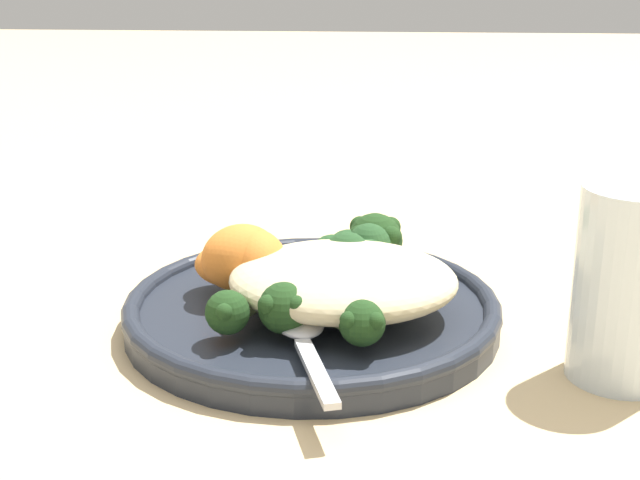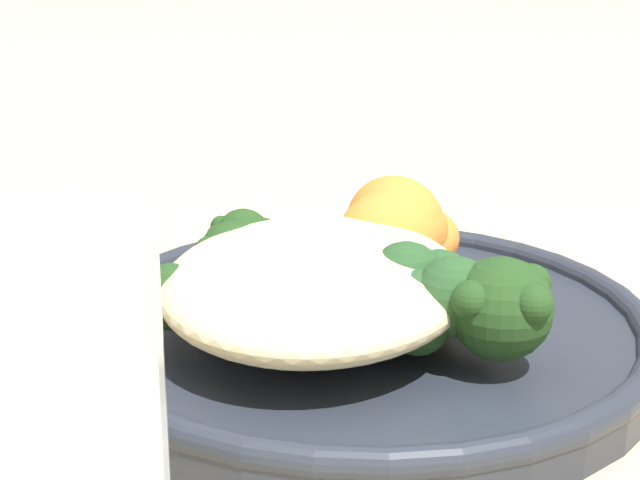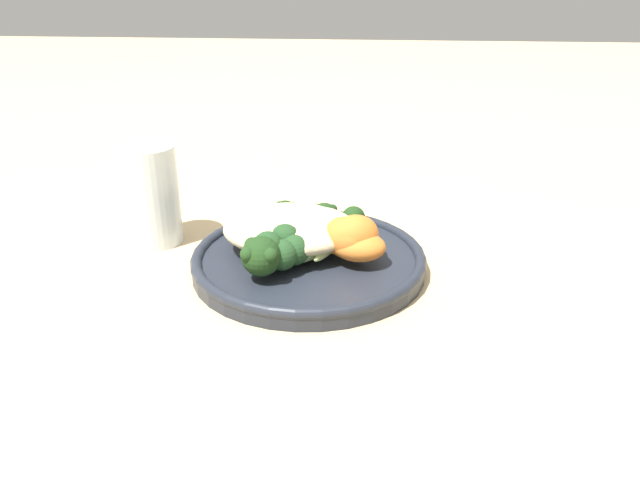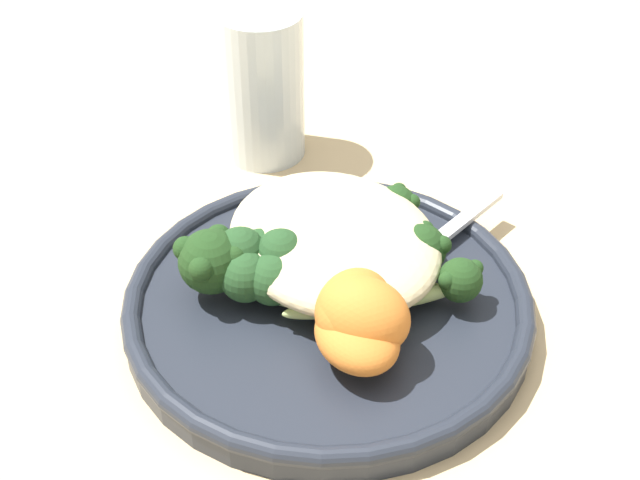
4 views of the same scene
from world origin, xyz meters
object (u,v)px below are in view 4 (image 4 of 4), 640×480
at_px(sweet_potato_chunk_1, 359,317).
at_px(kale_tuft, 260,262).
at_px(quinoa_mound, 334,240).
at_px(sweet_potato_chunk_0, 347,311).
at_px(sweet_potato_chunk_2, 357,337).
at_px(broccoli_stalk_0, 414,291).
at_px(spoon, 421,247).
at_px(broccoli_stalk_4, 286,270).
at_px(broccoli_stalk_2, 382,231).
at_px(broccoli_stalk_3, 311,247).
at_px(broccoli_stalk_1, 406,260).
at_px(water_glass, 262,86).
at_px(plate, 328,304).
at_px(broccoli_stalk_5, 234,269).

bearing_deg(sweet_potato_chunk_1, kale_tuft, -163.93).
distance_m(quinoa_mound, sweet_potato_chunk_1, 0.07).
height_order(sweet_potato_chunk_0, sweet_potato_chunk_2, sweet_potato_chunk_0).
height_order(broccoli_stalk_0, kale_tuft, kale_tuft).
distance_m(quinoa_mound, spoon, 0.06).
bearing_deg(sweet_potato_chunk_2, spoon, 122.43).
xyz_separation_m(broccoli_stalk_4, spoon, (0.02, 0.09, -0.01)).
height_order(broccoli_stalk_2, sweet_potato_chunk_1, sweet_potato_chunk_1).
distance_m(sweet_potato_chunk_0, spoon, 0.09).
bearing_deg(spoon, kale_tuft, 149.66).
distance_m(broccoli_stalk_2, sweet_potato_chunk_1, 0.09).
xyz_separation_m(broccoli_stalk_2, sweet_potato_chunk_1, (0.07, -0.06, 0.01)).
height_order(sweet_potato_chunk_1, spoon, sweet_potato_chunk_1).
relative_size(broccoli_stalk_2, broccoli_stalk_3, 1.38).
distance_m(broccoli_stalk_2, broccoli_stalk_4, 0.07).
bearing_deg(broccoli_stalk_0, sweet_potato_chunk_1, -146.27).
relative_size(broccoli_stalk_0, broccoli_stalk_1, 1.34).
xyz_separation_m(broccoli_stalk_3, water_glass, (-0.16, 0.05, 0.02)).
relative_size(broccoli_stalk_3, spoon, 0.67).
xyz_separation_m(plate, quinoa_mound, (-0.02, 0.02, 0.03)).
xyz_separation_m(plate, sweet_potato_chunk_2, (0.05, -0.01, 0.02)).
relative_size(plate, broccoli_stalk_2, 2.30).
relative_size(kale_tuft, water_glass, 0.48).
bearing_deg(broccoli_stalk_2, water_glass, 52.69).
relative_size(quinoa_mound, broccoli_stalk_1, 1.63).
bearing_deg(sweet_potato_chunk_1, broccoli_stalk_3, 169.02).
distance_m(broccoli_stalk_3, sweet_potato_chunk_1, 0.07).
bearing_deg(broccoli_stalk_5, kale_tuft, -141.36).
distance_m(plate, water_glass, 0.20).
distance_m(quinoa_mound, broccoli_stalk_5, 0.06).
relative_size(broccoli_stalk_0, broccoli_stalk_2, 1.10).
relative_size(broccoli_stalk_1, broccoli_stalk_4, 0.92).
bearing_deg(water_glass, broccoli_stalk_1, -3.51).
bearing_deg(broccoli_stalk_2, broccoli_stalk_1, -135.61).
bearing_deg(kale_tuft, broccoli_stalk_5, -101.50).
relative_size(sweet_potato_chunk_1, spoon, 0.46).
xyz_separation_m(broccoli_stalk_1, sweet_potato_chunk_0, (0.02, -0.06, 0.01)).
height_order(sweet_potato_chunk_2, kale_tuft, kale_tuft).
bearing_deg(broccoli_stalk_3, plate, -177.59).
height_order(quinoa_mound, sweet_potato_chunk_2, quinoa_mound).
height_order(broccoli_stalk_0, sweet_potato_chunk_1, sweet_potato_chunk_1).
bearing_deg(plate, spoon, 90.73).
distance_m(broccoli_stalk_1, broccoli_stalk_2, 0.03).
bearing_deg(broccoli_stalk_4, plate, -153.77).
relative_size(broccoli_stalk_2, water_glass, 0.94).
bearing_deg(broccoli_stalk_5, broccoli_stalk_0, -167.56).
bearing_deg(sweet_potato_chunk_0, broccoli_stalk_1, 113.06).
relative_size(broccoli_stalk_0, broccoli_stalk_4, 1.24).
bearing_deg(sweet_potato_chunk_1, sweet_potato_chunk_2, -43.03).
xyz_separation_m(plate, sweet_potato_chunk_1, (0.05, -0.01, 0.03)).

